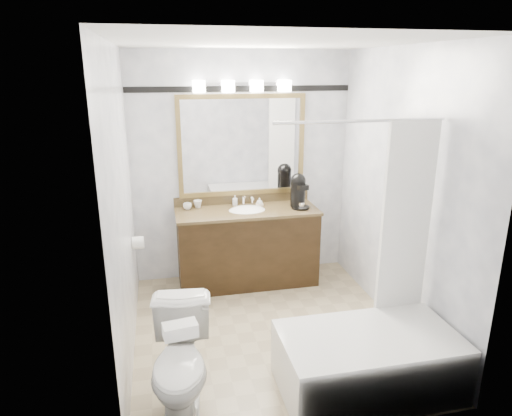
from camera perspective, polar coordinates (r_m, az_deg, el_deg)
The scene contains 15 objects.
room at distance 3.84m, azimuth 1.76°, elevation 1.05°, with size 2.42×2.62×2.52m.
vanity at distance 5.04m, azimuth -1.11°, elevation -4.65°, with size 1.53×0.58×0.97m.
mirror at distance 5.01m, azimuth -1.77°, elevation 7.79°, with size 1.40×0.04×1.10m.
vanity_light_bar at distance 4.89m, azimuth -1.72°, elevation 15.03°, with size 1.02×0.14×0.12m.
accent_stripe at distance 4.96m, azimuth -1.86°, elevation 14.67°, with size 2.40×0.01×0.06m, color black.
bathtub at distance 3.66m, azimuth 14.05°, elevation -17.18°, with size 1.30×0.75×1.96m.
tp_roll at distance 4.54m, azimuth -14.53°, elevation -4.23°, with size 0.12×0.12×0.11m, color white.
toilet at distance 3.33m, azimuth -9.34°, elevation -18.65°, with size 0.42×0.74×0.75m, color white.
tissue_box at distance 2.89m, azimuth -9.46°, elevation -14.79°, with size 0.21×0.11×0.08m, color white.
coffee_maker at distance 4.97m, azimuth 5.30°, elevation 2.26°, with size 0.20×0.24×0.38m.
cup_left at distance 4.96m, azimuth -8.58°, elevation 0.22°, with size 0.09×0.09×0.07m, color white.
cup_right at distance 5.00m, azimuth -7.29°, elevation 0.50°, with size 0.09×0.09×0.08m, color white.
soap_bottle_a at distance 5.06m, azimuth -2.65°, elevation 0.97°, with size 0.05×0.05×0.11m, color white.
soap_bottle_b at distance 5.05m, azimuth 0.44°, elevation 0.80°, with size 0.07×0.07×0.09m, color white.
soap_bar at distance 5.04m, azimuth 0.46°, elevation 0.41°, with size 0.08×0.05×0.02m, color beige.
Camera 1 is at (-0.89, -3.58, 2.31)m, focal length 32.00 mm.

